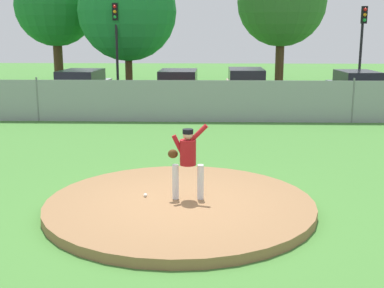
{
  "coord_description": "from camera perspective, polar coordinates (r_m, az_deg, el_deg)",
  "views": [
    {
      "loc": [
        0.54,
        -9.64,
        3.49
      ],
      "look_at": [
        0.21,
        1.14,
        1.09
      ],
      "focal_mm": 47.9,
      "sensor_mm": 36.0,
      "label": 1
    }
  ],
  "objects": [
    {
      "name": "parked_car_slate",
      "position": [
        25.71,
        17.85,
        5.88
      ],
      "size": [
        2.04,
        4.41,
        1.61
      ],
      "color": "slate",
      "rests_on": "ground_plane"
    },
    {
      "name": "parked_car_champagne",
      "position": [
        24.14,
        6.01,
        6.18
      ],
      "size": [
        1.79,
        4.63,
        1.75
      ],
      "color": "tan",
      "rests_on": "ground_plane"
    },
    {
      "name": "pitchers_mound",
      "position": [
        10.24,
        -1.36,
        -6.83
      ],
      "size": [
        5.33,
        5.33,
        0.18
      ],
      "primitive_type": "cylinder",
      "color": "olive",
      "rests_on": "ground_plane"
    },
    {
      "name": "chainlink_fence",
      "position": [
        19.83,
        0.2,
        4.79
      ],
      "size": [
        30.55,
        0.07,
        1.72
      ],
      "color": "gray",
      "rests_on": "ground_plane"
    },
    {
      "name": "tree_leaning_west",
      "position": [
        31.45,
        -7.21,
        14.43
      ],
      "size": [
        5.82,
        5.82,
        7.49
      ],
      "color": "#4C331E",
      "rests_on": "ground_plane"
    },
    {
      "name": "parked_car_silver",
      "position": [
        24.8,
        -12.22,
        6.06
      ],
      "size": [
        2.15,
        4.57,
        1.67
      ],
      "color": "#B7BABF",
      "rests_on": "ground_plane"
    },
    {
      "name": "asphalt_strip",
      "position": [
        24.4,
        0.49,
        4.34
      ],
      "size": [
        44.0,
        7.0,
        0.01
      ],
      "primitive_type": "cube",
      "color": "#2B2B2D",
      "rests_on": "ground_plane"
    },
    {
      "name": "traffic_cone_orange",
      "position": [
        24.41,
        10.19,
        4.76
      ],
      "size": [
        0.4,
        0.4,
        0.55
      ],
      "color": "orange",
      "rests_on": "asphalt_strip"
    },
    {
      "name": "pitcher_youth",
      "position": [
        10.09,
        -0.53,
        -1.39
      ],
      "size": [
        0.79,
        0.32,
        1.53
      ],
      "color": "silver",
      "rests_on": "pitchers_mound"
    },
    {
      "name": "parked_car_red",
      "position": [
        24.39,
        -1.54,
        6.2
      ],
      "size": [
        1.98,
        4.46,
        1.66
      ],
      "color": "#A81919",
      "rests_on": "ground_plane"
    },
    {
      "name": "tree_broad_left",
      "position": [
        33.45,
        9.96,
        15.32
      ],
      "size": [
        5.52,
        5.52,
        7.99
      ],
      "color": "#4C331E",
      "rests_on": "ground_plane"
    },
    {
      "name": "tree_tall_centre",
      "position": [
        35.16,
        -14.98,
        14.61
      ],
      "size": [
        5.15,
        5.15,
        7.61
      ],
      "color": "#4C331E",
      "rests_on": "ground_plane"
    },
    {
      "name": "baseball",
      "position": [
        10.47,
        -5.21,
        -5.69
      ],
      "size": [
        0.07,
        0.07,
        0.07
      ],
      "primitive_type": "sphere",
      "color": "white",
      "rests_on": "pitchers_mound"
    },
    {
      "name": "ground_plane",
      "position": [
        16.04,
        -0.19,
        -0.01
      ],
      "size": [
        80.0,
        80.0,
        0.0
      ],
      "primitive_type": "plane",
      "color": "#427A33"
    },
    {
      "name": "traffic_light_near",
      "position": [
        28.7,
        -8.45,
        12.15
      ],
      "size": [
        0.28,
        0.46,
        4.91
      ],
      "color": "black",
      "rests_on": "ground_plane"
    },
    {
      "name": "traffic_light_far",
      "position": [
        29.43,
        18.44,
        11.45
      ],
      "size": [
        0.28,
        0.46,
        4.73
      ],
      "color": "black",
      "rests_on": "ground_plane"
    }
  ]
}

